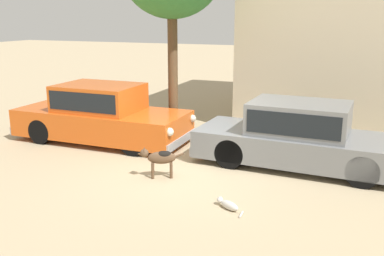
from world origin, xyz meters
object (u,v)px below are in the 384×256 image
at_px(parked_sedan_second, 300,135).
at_px(parked_sedan_nearest, 101,114).
at_px(stray_dog_spotted, 160,158).
at_px(stray_cat, 228,205).

bearing_deg(parked_sedan_second, parked_sedan_nearest, -178.43).
xyz_separation_m(stray_dog_spotted, stray_cat, (1.77, -0.94, -0.35)).
height_order(parked_sedan_nearest, stray_cat, parked_sedan_nearest).
bearing_deg(parked_sedan_nearest, stray_cat, -32.97).
distance_m(parked_sedan_nearest, parked_sedan_second, 5.19).
distance_m(parked_sedan_nearest, stray_cat, 5.27).
height_order(stray_dog_spotted, stray_cat, stray_dog_spotted).
bearing_deg(stray_dog_spotted, parked_sedan_nearest, -60.80).
height_order(parked_sedan_second, stray_cat, parked_sedan_second).
height_order(parked_sedan_nearest, parked_sedan_second, parked_sedan_nearest).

